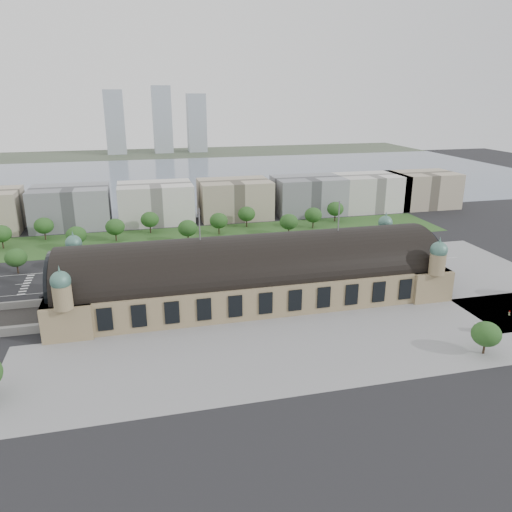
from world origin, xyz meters
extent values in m
plane|color=black|center=(0.00, 0.00, 0.00)|extent=(900.00, 900.00, 0.00)
cube|color=#8D7A57|center=(0.00, 0.00, 6.00)|extent=(150.00, 40.00, 12.00)
cube|color=#8D7A57|center=(-67.00, 0.00, 6.00)|extent=(16.00, 43.00, 12.00)
cube|color=#8D7A57|center=(67.00, 0.00, 6.00)|extent=(16.00, 43.00, 12.00)
cylinder|color=black|center=(0.00, 0.00, 12.00)|extent=(144.00, 37.60, 37.60)
cylinder|color=black|center=(-73.00, 0.00, 14.00)|extent=(1.20, 32.00, 32.00)
cylinder|color=black|center=(73.00, 0.00, 14.00)|extent=(1.20, 32.00, 32.00)
cylinder|color=#8D7A57|center=(-67.00, 21.00, 16.00)|extent=(6.00, 6.00, 8.00)
sphere|color=#477366|center=(-67.00, 21.00, 21.50)|extent=(6.40, 6.40, 6.40)
cone|color=#477366|center=(-67.00, 21.00, 25.50)|extent=(1.00, 1.00, 2.50)
cylinder|color=#8D7A57|center=(67.00, 21.00, 16.00)|extent=(6.00, 6.00, 8.00)
sphere|color=#477366|center=(67.00, 21.00, 21.50)|extent=(6.40, 6.40, 6.40)
cone|color=#477366|center=(67.00, 21.00, 25.50)|extent=(1.00, 1.00, 2.50)
cylinder|color=#8D7A57|center=(-67.00, -21.00, 16.00)|extent=(6.00, 6.00, 8.00)
sphere|color=#477366|center=(-67.00, -21.00, 21.50)|extent=(6.40, 6.40, 6.40)
cone|color=#477366|center=(-67.00, -21.00, 25.50)|extent=(1.00, 1.00, 2.50)
cylinder|color=#8D7A57|center=(67.00, -21.00, 16.00)|extent=(6.00, 6.00, 8.00)
sphere|color=#477366|center=(67.00, -21.00, 21.50)|extent=(6.40, 6.40, 6.40)
cone|color=#477366|center=(67.00, -21.00, 25.50)|extent=(1.00, 1.00, 2.50)
cylinder|color=#59595B|center=(-20.00, 0.00, 31.50)|extent=(0.50, 0.50, 12.00)
cylinder|color=#59595B|center=(35.00, 0.00, 31.50)|extent=(0.50, 0.50, 12.00)
cube|color=gray|center=(10.00, -44.00, 0.00)|extent=(190.00, 48.00, 0.12)
cube|color=gray|center=(103.00, 0.00, 0.00)|extent=(56.00, 100.00, 0.12)
cube|color=black|center=(-20.00, 38.00, 0.00)|extent=(260.00, 26.00, 0.10)
cube|color=#2C5221|center=(-15.00, 93.00, 0.00)|extent=(300.00, 45.00, 0.10)
cube|color=#CA5E0B|center=(-55.00, 62.00, 4.70)|extent=(14.00, 9.00, 0.70)
cube|color=#59595B|center=(-53.00, 68.00, 1.60)|extent=(7.00, 5.00, 3.20)
cylinder|color=#59595B|center=(-60.50, 65.20, 2.20)|extent=(0.50, 0.50, 4.40)
cylinder|color=#59595B|center=(-49.50, 65.20, 2.20)|extent=(0.50, 0.50, 4.40)
cylinder|color=#59595B|center=(-60.50, 58.80, 2.20)|extent=(0.50, 0.50, 4.40)
cylinder|color=#59595B|center=(-49.50, 58.80, 2.20)|extent=(0.50, 0.50, 4.40)
cube|color=slate|center=(0.00, 298.00, 0.00)|extent=(700.00, 320.00, 0.08)
cube|color=#44513D|center=(0.00, 498.00, 0.00)|extent=(700.00, 120.00, 0.14)
cube|color=#9EA8B2|center=(-60.00, 508.00, 40.00)|extent=(24.00, 24.00, 80.00)
cube|color=#9EA8B2|center=(0.00, 508.00, 42.50)|extent=(24.00, 24.00, 85.00)
cube|color=#9EA8B2|center=(45.00, 508.00, 37.50)|extent=(24.00, 24.00, 75.00)
cube|color=gray|center=(-80.00, 133.00, 12.00)|extent=(45.00, 32.00, 24.00)
cube|color=silver|center=(-30.00, 133.00, 12.00)|extent=(45.00, 32.00, 24.00)
cube|color=tan|center=(20.00, 133.00, 12.00)|extent=(45.00, 32.00, 24.00)
cube|color=gray|center=(70.00, 133.00, 12.00)|extent=(45.00, 32.00, 24.00)
cube|color=silver|center=(115.00, 133.00, 12.00)|extent=(45.00, 32.00, 24.00)
cube|color=tan|center=(155.00, 133.00, 12.00)|extent=(45.00, 32.00, 24.00)
cylinder|color=#2D2116|center=(-96.00, 53.00, 2.16)|extent=(0.70, 0.70, 4.32)
ellipsoid|color=#1F4518|center=(-96.00, 53.00, 7.44)|extent=(9.60, 9.60, 8.16)
cylinder|color=#2D2116|center=(-72.00, 53.00, 2.16)|extent=(0.70, 0.70, 4.32)
ellipsoid|color=#1F4518|center=(-72.00, 53.00, 7.44)|extent=(9.60, 9.60, 8.16)
cylinder|color=#2D2116|center=(-48.00, 53.00, 2.16)|extent=(0.70, 0.70, 4.32)
ellipsoid|color=#1F4518|center=(-48.00, 53.00, 7.44)|extent=(9.60, 9.60, 8.16)
cylinder|color=#2D2116|center=(-24.00, 53.00, 2.16)|extent=(0.70, 0.70, 4.32)
ellipsoid|color=#1F4518|center=(-24.00, 53.00, 7.44)|extent=(9.60, 9.60, 8.16)
cylinder|color=#2D2116|center=(0.00, 53.00, 2.16)|extent=(0.70, 0.70, 4.32)
ellipsoid|color=#1F4518|center=(0.00, 53.00, 7.44)|extent=(9.60, 9.60, 8.16)
cylinder|color=#2D2116|center=(24.00, 53.00, 2.16)|extent=(0.70, 0.70, 4.32)
ellipsoid|color=#1F4518|center=(24.00, 53.00, 7.44)|extent=(9.60, 9.60, 8.16)
cylinder|color=#2D2116|center=(48.00, 53.00, 2.16)|extent=(0.70, 0.70, 4.32)
ellipsoid|color=#1F4518|center=(48.00, 53.00, 7.44)|extent=(9.60, 9.60, 8.16)
cylinder|color=#2D2116|center=(72.00, 53.00, 2.16)|extent=(0.70, 0.70, 4.32)
ellipsoid|color=#1F4518|center=(72.00, 53.00, 7.44)|extent=(9.60, 9.60, 8.16)
cylinder|color=#2D2116|center=(96.00, 53.00, 2.16)|extent=(0.70, 0.70, 4.32)
ellipsoid|color=#1F4518|center=(96.00, 53.00, 7.44)|extent=(9.60, 9.60, 8.16)
cylinder|color=#2D2116|center=(-111.00, 95.00, 2.34)|extent=(0.70, 0.70, 4.68)
ellipsoid|color=#1F4518|center=(-111.00, 95.00, 8.06)|extent=(10.40, 10.40, 8.84)
cylinder|color=#2D2116|center=(-92.00, 107.00, 2.34)|extent=(0.70, 0.70, 4.68)
ellipsoid|color=#1F4518|center=(-92.00, 107.00, 8.06)|extent=(10.40, 10.40, 8.84)
cylinder|color=#2D2116|center=(-73.00, 83.00, 2.34)|extent=(0.70, 0.70, 4.68)
ellipsoid|color=#1F4518|center=(-73.00, 83.00, 8.06)|extent=(10.40, 10.40, 8.84)
cylinder|color=#2D2116|center=(-54.00, 95.00, 2.34)|extent=(0.70, 0.70, 4.68)
ellipsoid|color=#1F4518|center=(-54.00, 95.00, 8.06)|extent=(10.40, 10.40, 8.84)
cylinder|color=#2D2116|center=(-35.00, 107.00, 2.34)|extent=(0.70, 0.70, 4.68)
ellipsoid|color=#1F4518|center=(-35.00, 107.00, 8.06)|extent=(10.40, 10.40, 8.84)
cylinder|color=#2D2116|center=(-16.00, 83.00, 2.34)|extent=(0.70, 0.70, 4.68)
ellipsoid|color=#1F4518|center=(-16.00, 83.00, 8.06)|extent=(10.40, 10.40, 8.84)
cylinder|color=#2D2116|center=(3.00, 95.00, 2.34)|extent=(0.70, 0.70, 4.68)
ellipsoid|color=#1F4518|center=(3.00, 95.00, 8.06)|extent=(10.40, 10.40, 8.84)
cylinder|color=#2D2116|center=(22.00, 107.00, 2.34)|extent=(0.70, 0.70, 4.68)
ellipsoid|color=#1F4518|center=(22.00, 107.00, 8.06)|extent=(10.40, 10.40, 8.84)
cylinder|color=#2D2116|center=(41.00, 83.00, 2.34)|extent=(0.70, 0.70, 4.68)
ellipsoid|color=#1F4518|center=(41.00, 83.00, 8.06)|extent=(10.40, 10.40, 8.84)
cylinder|color=#2D2116|center=(60.00, 95.00, 2.34)|extent=(0.70, 0.70, 4.68)
ellipsoid|color=#1F4518|center=(60.00, 95.00, 8.06)|extent=(10.40, 10.40, 8.84)
cylinder|color=#2D2116|center=(79.00, 107.00, 2.34)|extent=(0.70, 0.70, 4.68)
ellipsoid|color=#1F4518|center=(79.00, 107.00, 8.06)|extent=(10.40, 10.40, 8.84)
cylinder|color=#2D2116|center=(60.00, -60.00, 1.98)|extent=(0.70, 0.70, 3.96)
ellipsoid|color=#1F4518|center=(60.00, -60.00, 6.82)|extent=(9.00, 9.00, 7.65)
imported|color=gray|center=(-73.42, 41.52, 0.75)|extent=(4.63, 1.83, 1.50)
imported|color=black|center=(-75.70, 36.44, 0.79)|extent=(5.88, 3.10, 1.58)
imported|color=maroon|center=(-33.00, 43.10, 0.79)|extent=(5.64, 2.74, 1.58)
imported|color=#1F1C4E|center=(17.67, 37.48, 0.81)|extent=(4.90, 2.34, 1.62)
imported|color=slate|center=(23.31, 37.76, 0.77)|extent=(4.78, 2.02, 1.53)
imported|color=silver|center=(61.50, 35.90, 0.82)|extent=(6.12, 3.25, 1.64)
imported|color=black|center=(-79.94, 21.00, 0.80)|extent=(4.87, 4.34, 1.60)
imported|color=maroon|center=(-58.11, 21.00, 0.77)|extent=(6.04, 5.15, 1.54)
imported|color=#182444|center=(-65.82, 21.00, 0.81)|extent=(6.02, 4.17, 1.62)
imported|color=#54585C|center=(-40.97, 21.00, 0.67)|extent=(4.19, 3.39, 1.34)
imported|color=silver|center=(-36.94, 21.00, 0.65)|extent=(4.17, 2.73, 1.30)
imported|color=gray|center=(-38.65, 25.00, 0.69)|extent=(5.39, 4.51, 1.37)
imported|color=black|center=(-19.14, 21.10, 0.82)|extent=(6.08, 4.39, 1.64)
imported|color=red|center=(6.28, 28.72, 1.63)|extent=(11.94, 3.93, 3.27)
imported|color=beige|center=(-9.75, 27.00, 1.59)|extent=(11.61, 3.53, 3.19)
imported|color=silver|center=(37.41, 27.00, 1.72)|extent=(12.38, 2.97, 3.44)
cube|color=silver|center=(70.00, -47.12, 1.35)|extent=(6.69, 4.36, 2.69)
cube|color=silver|center=(67.84, -46.39, 0.93)|extent=(2.30, 2.69, 1.86)
imported|color=gray|center=(70.35, -51.11, 0.86)|extent=(1.15, 1.11, 1.73)
imported|color=gray|center=(87.60, -38.06, 0.96)|extent=(0.66, 1.00, 1.91)
camera|label=1|loc=(-42.26, -177.44, 78.20)|focal=35.00mm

